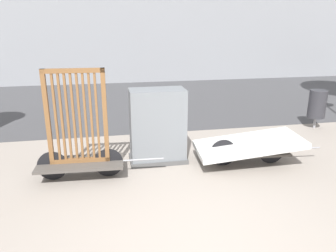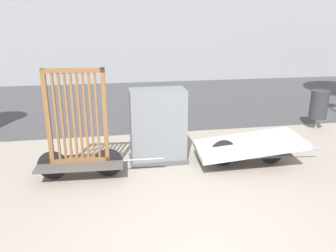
# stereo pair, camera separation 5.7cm
# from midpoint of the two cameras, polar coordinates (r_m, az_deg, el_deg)

# --- Properties ---
(ground_plane) EXTENTS (60.00, 60.00, 0.00)m
(ground_plane) POSITION_cam_midpoint_polar(r_m,az_deg,el_deg) (4.18, 5.17, -19.53)
(ground_plane) COLOR gray
(road_strip) EXTENTS (56.00, 7.00, 0.01)m
(road_strip) POSITION_cam_midpoint_polar(r_m,az_deg,el_deg) (11.15, -5.56, 4.46)
(road_strip) COLOR #424244
(road_strip) RESTS_ON ground_plane
(bike_cart_with_bedframe) EXTENTS (2.13, 0.71, 1.85)m
(bike_cart_with_bedframe) POSITION_cam_midpoint_polar(r_m,az_deg,el_deg) (5.59, -15.47, -2.84)
(bike_cart_with_bedframe) COLOR #4C4742
(bike_cart_with_bedframe) RESTS_ON ground_plane
(bike_cart_with_mattress) EXTENTS (2.39, 1.11, 0.55)m
(bike_cart_with_mattress) POSITION_cam_midpoint_polar(r_m,az_deg,el_deg) (6.18, 13.52, -3.37)
(bike_cart_with_mattress) COLOR #4C4742
(bike_cart_with_mattress) RESTS_ON ground_plane
(utility_cabinet) EXTENTS (1.07, 0.59, 1.38)m
(utility_cabinet) POSITION_cam_midpoint_polar(r_m,az_deg,el_deg) (6.07, -2.09, -0.38)
(utility_cabinet) COLOR #4C4C4C
(utility_cabinet) RESTS_ON ground_plane
(trash_bin) EXTENTS (0.42, 0.42, 0.96)m
(trash_bin) POSITION_cam_midpoint_polar(r_m,az_deg,el_deg) (8.81, 24.39, 3.49)
(trash_bin) COLOR gray
(trash_bin) RESTS_ON ground_plane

